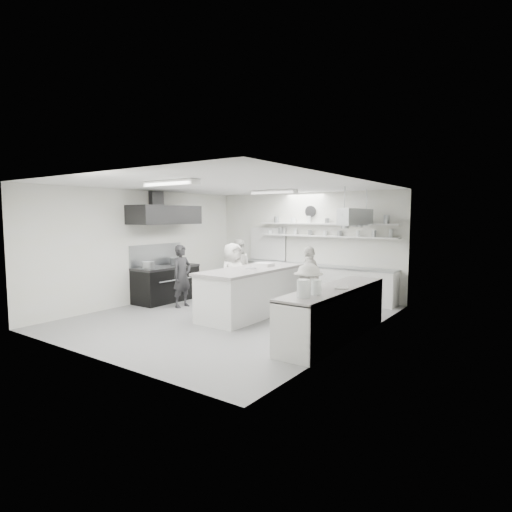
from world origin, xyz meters
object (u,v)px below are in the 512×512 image
Objects in this scene: prep_island at (251,293)px; stove at (166,285)px; right_counter at (334,314)px; cook_stove at (182,276)px; cook_back at (238,267)px; back_counter at (309,281)px.

stove is at bearing -179.02° from prep_island.
stove is 0.55× the size of right_counter.
cook_stove is (0.91, -0.29, 0.35)m from stove.
cook_back is (-1.83, 1.83, 0.30)m from prep_island.
right_counter is at bearing -14.92° from prep_island.
cook_back is at bearing -1.37° from cook_stove.
cook_stove is at bearing -170.14° from prep_island.
cook_back is at bearing 135.08° from prep_island.
stove is at bearing 28.99° from cook_back.
stove is 5.28m from right_counter.
stove is 2.86m from prep_island.
cook_stove is (-4.34, 0.31, 0.33)m from right_counter.
stove is 1.10× the size of cook_back.
cook_stove is (-1.99, -3.09, 0.34)m from back_counter.
prep_island is 2.61m from cook_back.
cook_back is (-4.22, 2.47, 0.35)m from right_counter.
back_counter is 3.69m from cook_stove.
cook_stove is at bearing -17.71° from stove.
back_counter reaches higher than stove.
right_counter is 4.36m from cook_stove.
prep_island is at bearing -90.93° from back_counter.
cook_back is (-1.87, -0.93, 0.36)m from back_counter.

